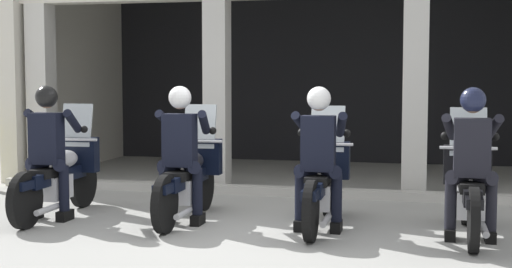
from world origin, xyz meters
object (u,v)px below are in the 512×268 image
object	(u,v)px
motorcycle_far_left	(61,175)
police_officer_center_right	(319,146)
police_officer_far_left	(48,141)
police_officer_far_right	(472,150)
motorcycle_center_left	(189,177)
motorcycle_center_right	(322,182)
police_officer_center_left	(181,143)
motorcycle_far_right	(469,189)

from	to	relation	value
motorcycle_far_left	police_officer_center_right	world-z (taller)	police_officer_center_right
police_officer_far_left	police_officer_far_right	world-z (taller)	same
motorcycle_far_left	police_officer_far_right	distance (m)	4.81
police_officer_far_left	motorcycle_center_left	xyz separation A→B (m)	(1.59, 0.42, -0.44)
motorcycle_far_left	police_officer_far_right	size ratio (longest dim) A/B	1.29
police_officer_far_left	motorcycle_center_right	bearing A→B (deg)	7.42
police_officer_center_left	motorcycle_far_right	xyz separation A→B (m)	(3.19, 0.14, -0.44)
motorcycle_far_left	police_officer_center_left	world-z (taller)	police_officer_center_left
motorcycle_far_left	police_officer_far_right	world-z (taller)	police_officer_far_right
police_officer_center_left	motorcycle_far_right	distance (m)	3.22
motorcycle_center_right	motorcycle_center_left	bearing A→B (deg)	-176.00
police_officer_far_left	motorcycle_far_right	size ratio (longest dim) A/B	0.78
police_officer_far_left	police_officer_center_right	distance (m)	3.19
police_officer_far_left	motorcycle_center_right	xyz separation A→B (m)	(3.19, 0.39, -0.44)
motorcycle_far_left	motorcycle_center_right	xyz separation A→B (m)	(3.19, 0.10, 0.00)
motorcycle_center_left	police_officer_far_right	size ratio (longest dim) A/B	1.29
motorcycle_center_right	motorcycle_far_left	bearing A→B (deg)	-172.99
police_officer_center_right	police_officer_far_right	world-z (taller)	same
motorcycle_far_left	motorcycle_center_right	bearing A→B (deg)	2.36
motorcycle_center_left	motorcycle_far_right	size ratio (longest dim) A/B	1.00
motorcycle_center_right	police_officer_far_right	xyz separation A→B (m)	(1.59, -0.39, 0.44)
police_officer_center_left	police_officer_far_right	xyz separation A→B (m)	(3.19, -0.14, 0.00)
police_officer_far_left	motorcycle_far_right	world-z (taller)	police_officer_far_left
police_officer_far_left	police_officer_center_left	xyz separation A→B (m)	(1.59, 0.13, 0.00)
police_officer_far_right	police_officer_center_left	bearing A→B (deg)	177.22
police_officer_far_left	police_officer_center_left	distance (m)	1.60
police_officer_far_left	police_officer_center_left	bearing A→B (deg)	5.36
motorcycle_far_right	police_officer_far_right	xyz separation A→B (m)	(-0.00, -0.28, 0.44)
motorcycle_center_left	police_officer_center_right	distance (m)	1.68
motorcycle_center_left	motorcycle_far_left	bearing A→B (deg)	-173.53
motorcycle_far_left	motorcycle_center_left	distance (m)	1.60
motorcycle_center_left	police_officer_far_right	bearing A→B (deg)	-5.96
motorcycle_far_left	police_officer_center_left	xyz separation A→B (m)	(1.59, -0.15, 0.44)
motorcycle_far_left	police_officer_center_left	size ratio (longest dim) A/B	1.29
motorcycle_far_right	police_officer_far_right	distance (m)	0.52
motorcycle_far_left	police_officer_far_left	world-z (taller)	police_officer_far_left
motorcycle_center_right	motorcycle_far_right	distance (m)	1.60
motorcycle_far_left	police_officer_center_left	distance (m)	1.66
motorcycle_far_left	police_officer_far_left	size ratio (longest dim) A/B	1.29
motorcycle_center_right	police_officer_far_right	distance (m)	1.70
motorcycle_center_left	police_officer_center_right	bearing A→B (deg)	-9.60
police_officer_far_right	motorcycle_far_right	bearing A→B (deg)	89.49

